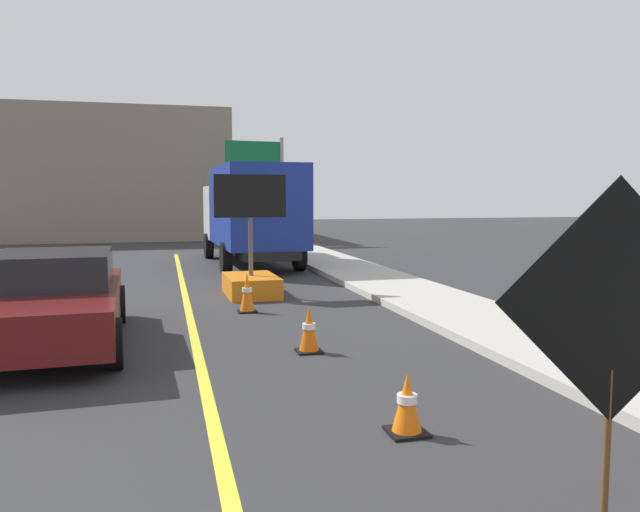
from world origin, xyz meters
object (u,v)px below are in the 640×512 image
(arrow_board_trailer, at_px, (251,274))
(highway_guide_sign, at_px, (266,171))
(pickup_car, at_px, (53,299))
(traffic_cone_mid_lane, at_px, (309,330))
(traffic_cone_far_lane, at_px, (247,293))
(traffic_cone_near_sign, at_px, (407,404))
(roadwork_sign, at_px, (614,307))
(box_truck, at_px, (251,212))

(arrow_board_trailer, xyz_separation_m, highway_guide_sign, (2.82, 15.13, 2.94))
(pickup_car, distance_m, traffic_cone_mid_lane, 3.82)
(arrow_board_trailer, height_order, traffic_cone_far_lane, arrow_board_trailer)
(pickup_car, relative_size, traffic_cone_near_sign, 8.02)
(roadwork_sign, relative_size, traffic_cone_near_sign, 3.99)
(pickup_car, xyz_separation_m, highway_guide_sign, (6.29, 19.09, 2.73))
(roadwork_sign, bearing_deg, box_truck, 90.40)
(roadwork_sign, distance_m, arrow_board_trailer, 10.31)
(box_truck, bearing_deg, traffic_cone_far_lane, -98.49)
(arrow_board_trailer, relative_size, traffic_cone_near_sign, 4.62)
(arrow_board_trailer, xyz_separation_m, traffic_cone_mid_lane, (0.10, -5.27, -0.16))
(traffic_cone_far_lane, bearing_deg, box_truck, 81.51)
(roadwork_sign, relative_size, arrow_board_trailer, 0.86)
(roadwork_sign, distance_m, box_truck, 16.48)
(pickup_car, distance_m, traffic_cone_near_sign, 5.86)
(roadwork_sign, height_order, traffic_cone_near_sign, roadwork_sign)
(arrow_board_trailer, bearing_deg, traffic_cone_far_lane, -99.99)
(traffic_cone_near_sign, bearing_deg, arrow_board_trailer, 91.93)
(arrow_board_trailer, bearing_deg, traffic_cone_near_sign, -88.07)
(roadwork_sign, distance_m, traffic_cone_near_sign, 2.25)
(pickup_car, height_order, highway_guide_sign, highway_guide_sign)
(roadwork_sign, distance_m, traffic_cone_mid_lane, 5.15)
(traffic_cone_mid_lane, bearing_deg, roadwork_sign, -79.63)
(traffic_cone_near_sign, height_order, traffic_cone_far_lane, traffic_cone_far_lane)
(roadwork_sign, xyz_separation_m, traffic_cone_far_lane, (-1.35, 8.21, -1.10))
(roadwork_sign, relative_size, pickup_car, 0.50)
(pickup_car, bearing_deg, traffic_cone_mid_lane, -20.13)
(arrow_board_trailer, bearing_deg, traffic_cone_mid_lane, -88.97)
(traffic_cone_near_sign, xyz_separation_m, traffic_cone_mid_lane, (-0.19, 3.17, 0.04))
(arrow_board_trailer, xyz_separation_m, box_truck, (0.88, 6.27, 1.26))
(roadwork_sign, height_order, box_truck, box_truck)
(highway_guide_sign, xyz_separation_m, traffic_cone_far_lane, (-3.17, -17.12, -3.05))
(traffic_cone_near_sign, xyz_separation_m, traffic_cone_far_lane, (-0.64, 6.44, 0.09))
(roadwork_sign, distance_m, traffic_cone_far_lane, 8.40)
(arrow_board_trailer, relative_size, box_truck, 0.37)
(roadwork_sign, distance_m, pickup_car, 7.73)
(highway_guide_sign, bearing_deg, traffic_cone_mid_lane, -97.60)
(box_truck, height_order, traffic_cone_far_lane, box_truck)
(pickup_car, bearing_deg, roadwork_sign, -54.38)
(arrow_board_trailer, relative_size, pickup_car, 0.58)
(roadwork_sign, relative_size, traffic_cone_far_lane, 3.06)
(traffic_cone_mid_lane, bearing_deg, arrow_board_trailer, 91.03)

